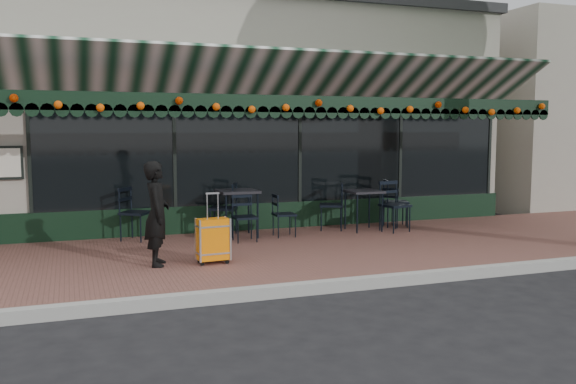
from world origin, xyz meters
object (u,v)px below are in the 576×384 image
object	(u,v)px
chair_a_left	(331,206)
chair_solo	(136,213)
chair_a_front	(395,206)
chair_b_right	(284,215)
cafe_table_a	(364,194)
chair_b_left	(223,209)
chair_a_extra	(395,207)
suitcase	(213,240)
cafe_table_b	(238,195)
chair_b_front	(245,218)
woman	(157,214)
chair_a_right	(396,203)

from	to	relation	value
chair_a_left	chair_solo	size ratio (longest dim) A/B	0.98
chair_a_left	chair_a_front	xyz separation A→B (m)	(1.04, -0.58, 0.02)
chair_a_front	chair_solo	world-z (taller)	chair_a_front
chair_a_front	chair_b_right	xyz separation A→B (m)	(-2.12, 0.18, -0.09)
cafe_table_a	chair_b_right	world-z (taller)	chair_b_right
chair_b_left	chair_a_extra	bearing A→B (deg)	111.98
chair_a_left	chair_a_extra	size ratio (longest dim) A/B	1.17
suitcase	cafe_table_a	bearing A→B (deg)	25.32
cafe_table_a	chair_solo	size ratio (longest dim) A/B	0.82
cafe_table_b	chair_a_front	world-z (taller)	chair_a_front
chair_b_right	chair_b_front	xyz separation A→B (m)	(-0.79, -0.22, 0.02)
cafe_table_b	chair_solo	bearing A→B (deg)	171.26
woman	chair_a_front	world-z (taller)	woman
cafe_table_b	chair_b_front	world-z (taller)	cafe_table_b
chair_b_right	chair_a_front	bearing A→B (deg)	-93.10
cafe_table_a	chair_a_right	size ratio (longest dim) A/B	0.81
chair_a_extra	chair_b_left	distance (m)	3.40
chair_b_right	chair_b_left	bearing A→B (deg)	67.61
cafe_table_b	chair_a_extra	size ratio (longest dim) A/B	1.06
chair_a_right	chair_solo	xyz separation A→B (m)	(-4.94, 0.18, -0.00)
woman	chair_a_front	distance (m)	4.76
chair_a_front	cafe_table_b	bearing A→B (deg)	160.46
cafe_table_b	chair_b_right	world-z (taller)	cafe_table_b
cafe_table_b	chair_a_extra	distance (m)	3.20
woman	chair_b_front	bearing A→B (deg)	-40.83
cafe_table_b	chair_a_extra	world-z (taller)	cafe_table_b
cafe_table_a	chair_a_front	world-z (taller)	chair_a_front
chair_solo	chair_b_front	bearing A→B (deg)	-77.63
chair_a_left	chair_solo	distance (m)	3.59
chair_a_right	chair_b_right	bearing A→B (deg)	115.08
chair_a_extra	chair_solo	size ratio (longest dim) A/B	0.84
suitcase	chair_a_extra	xyz separation A→B (m)	(4.08, 2.03, 0.06)
chair_a_front	chair_b_front	xyz separation A→B (m)	(-2.91, -0.03, -0.07)
cafe_table_a	chair_b_left	world-z (taller)	chair_b_left
chair_a_extra	chair_a_left	bearing A→B (deg)	58.67
cafe_table_a	chair_solo	bearing A→B (deg)	174.22
chair_b_right	chair_a_left	bearing A→B (deg)	-68.14
chair_a_extra	chair_solo	distance (m)	4.91
chair_b_left	woman	bearing A→B (deg)	-11.20
suitcase	chair_b_left	distance (m)	2.27
cafe_table_b	woman	bearing A→B (deg)	-132.20
chair_a_right	chair_a_extra	size ratio (longest dim) A/B	1.19
suitcase	chair_solo	size ratio (longest dim) A/B	1.08
cafe_table_a	chair_a_left	bearing A→B (deg)	151.16
chair_b_right	suitcase	bearing A→B (deg)	137.50
woman	chair_a_front	size ratio (longest dim) A/B	1.54
cafe_table_b	chair_b_front	distance (m)	0.58
woman	chair_solo	size ratio (longest dim) A/B	1.58
cafe_table_a	chair_b_front	distance (m)	2.44
chair_a_left	cafe_table_a	bearing A→B (deg)	84.37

